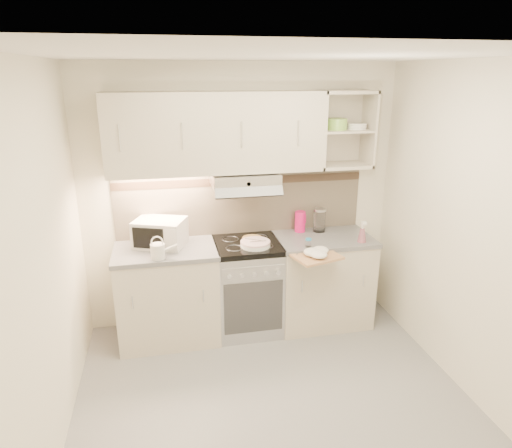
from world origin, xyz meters
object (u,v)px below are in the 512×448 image
electric_range (247,286)px  cutting_board (315,255)px  pink_pitcher (300,222)px  spray_bottle (362,233)px  plate_stack (255,244)px  glass_jar (319,220)px  microwave (160,233)px  watering_can (159,250)px

electric_range → cutting_board: size_ratio=2.29×
pink_pitcher → spray_bottle: (0.48, -0.40, -0.02)m
electric_range → spray_bottle: 1.19m
plate_stack → cutting_board: bearing=-27.4°
electric_range → glass_jar: (0.76, 0.17, 0.57)m
microwave → spray_bottle: bearing=12.6°
microwave → pink_pitcher: bearing=26.2°
cutting_board → watering_can: bearing=158.4°
electric_range → cutting_board: (0.54, -0.36, 0.42)m
plate_stack → pink_pitcher: size_ratio=1.31×
glass_jar → spray_bottle: (0.29, -0.37, -0.03)m
watering_can → pink_pitcher: bearing=21.9°
glass_jar → plate_stack: bearing=-158.4°
plate_stack → pink_pitcher: pink_pitcher is taller
electric_range → microwave: microwave is taller
plate_stack → cutting_board: size_ratio=0.69×
electric_range → watering_can: bearing=-164.6°
electric_range → microwave: size_ratio=1.72×
glass_jar → spray_bottle: bearing=-51.8°
glass_jar → cutting_board: 0.59m
pink_pitcher → glass_jar: size_ratio=0.88×
watering_can → pink_pitcher: (1.38, 0.42, 0.03)m
spray_bottle → microwave: bearing=177.8°
plate_stack → pink_pitcher: bearing=31.1°
pink_pitcher → cutting_board: size_ratio=0.52×
microwave → glass_jar: 1.55m
watering_can → cutting_board: (1.34, -0.14, -0.10)m
watering_can → spray_bottle: bearing=5.5°
plate_stack → pink_pitcher: (0.52, 0.31, 0.08)m
plate_stack → glass_jar: size_ratio=1.16×
spray_bottle → plate_stack: bearing=-178.3°
electric_range → watering_can: watering_can is taller
electric_range → spray_bottle: size_ratio=4.16×
plate_stack → glass_jar: 0.76m
watering_can → pink_pitcher: 1.44m
microwave → glass_jar: bearing=24.4°
microwave → pink_pitcher: microwave is taller
microwave → pink_pitcher: 1.36m
microwave → watering_can: size_ratio=2.21×
cutting_board → glass_jar: bearing=51.6°
plate_stack → spray_bottle: (0.99, -0.09, 0.06)m
plate_stack → watering_can: bearing=-172.8°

